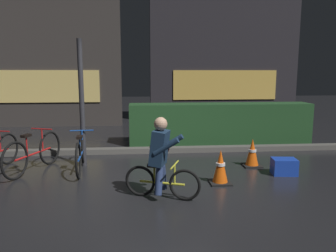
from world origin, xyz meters
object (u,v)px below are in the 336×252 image
parked_bike_left_mid (34,153)px  street_post (82,104)px  traffic_cone_near (220,167)px  traffic_cone_far (252,153)px  cyclist (161,158)px  parked_bike_center_left (81,153)px  blue_crate (284,167)px

parked_bike_left_mid → street_post: bearing=-50.7°
traffic_cone_near → traffic_cone_far: size_ratio=1.04×
street_post → cyclist: street_post is taller
parked_bike_center_left → cyclist: cyclist is taller
street_post → parked_bike_center_left: size_ratio=1.55×
parked_bike_center_left → traffic_cone_near: 2.68m
street_post → parked_bike_center_left: 0.99m
blue_crate → cyclist: bearing=-157.9°
traffic_cone_near → traffic_cone_far: bearing=47.6°
street_post → traffic_cone_far: size_ratio=4.44×
street_post → blue_crate: (3.83, -0.90, -1.12)m
parked_bike_left_mid → traffic_cone_far: 4.30m
parked_bike_center_left → blue_crate: 3.87m
parked_bike_left_mid → traffic_cone_near: 3.55m
parked_bike_left_mid → parked_bike_center_left: (0.90, -0.03, -0.02)m
blue_crate → cyclist: size_ratio=0.35×
traffic_cone_near → traffic_cone_far: traffic_cone_near is taller
parked_bike_left_mid → cyclist: bearing=-103.5°
parked_bike_left_mid → traffic_cone_far: bearing=-70.2°
parked_bike_center_left → blue_crate: parked_bike_center_left is taller
street_post → traffic_cone_far: street_post is taller
parked_bike_left_mid → cyclist: (2.35, -1.55, 0.27)m
parked_bike_center_left → cyclist: size_ratio=1.32×
parked_bike_center_left → traffic_cone_far: 3.40m
traffic_cone_near → cyclist: bearing=-151.9°
parked_bike_center_left → traffic_cone_far: (3.40, 0.02, -0.07)m
cyclist → traffic_cone_far: bearing=58.2°
traffic_cone_near → street_post: bearing=152.7°
traffic_cone_near → blue_crate: bearing=16.9°
parked_bike_left_mid → traffic_cone_far: parked_bike_left_mid is taller
traffic_cone_near → traffic_cone_far: 1.33m
street_post → cyclist: bearing=-51.9°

